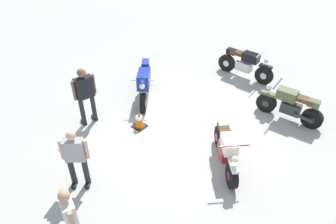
{
  "coord_description": "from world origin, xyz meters",
  "views": [
    {
      "loc": [
        5.87,
        4.41,
        5.9
      ],
      "look_at": [
        0.67,
        -0.08,
        0.75
      ],
      "focal_mm": 34.4,
      "sensor_mm": 36.0,
      "label": 1
    }
  ],
  "objects": [
    {
      "name": "traffic_cone",
      "position": [
        0.97,
        -0.9,
        0.26
      ],
      "size": [
        0.36,
        0.36,
        0.53
      ],
      "color": "black",
      "rests_on": "ground"
    },
    {
      "name": "motorcycle_black_cruiser",
      "position": [
        -3.46,
        -0.07,
        0.52
      ],
      "size": [
        0.7,
        2.09,
        1.09
      ],
      "rotation": [
        0.0,
        0.0,
        1.61
      ],
      "color": "black",
      "rests_on": "ground"
    },
    {
      "name": "person_in_white_shirt",
      "position": [
        4.38,
        0.78,
        0.9
      ],
      "size": [
        0.43,
        0.62,
        1.6
      ],
      "rotation": [
        0.0,
        0.0,
        5.93
      ],
      "color": "#262628",
      "rests_on": "ground"
    },
    {
      "name": "motorcycle_blue_sportbike",
      "position": [
        -0.16,
        -1.77,
        0.59
      ],
      "size": [
        1.62,
        1.39,
        1.14
      ],
      "rotation": [
        0.0,
        0.0,
        0.69
      ],
      "color": "black",
      "rests_on": "ground"
    },
    {
      "name": "motorcycle_olive_vintage",
      "position": [
        -2.15,
        2.16,
        0.49
      ],
      "size": [
        0.7,
        1.96,
        1.07
      ],
      "rotation": [
        0.0,
        0.0,
        4.8
      ],
      "color": "black",
      "rests_on": "ground"
    },
    {
      "name": "motorcycle_cream_vintage",
      "position": [
        0.62,
        1.75,
        0.49
      ],
      "size": [
        1.48,
        1.5,
        1.07
      ],
      "rotation": [
        0.0,
        0.0,
        0.79
      ],
      "color": "black",
      "rests_on": "ground"
    },
    {
      "name": "person_in_gray_shirt",
      "position": [
        3.36,
        -0.45,
        0.9
      ],
      "size": [
        0.52,
        0.54,
        1.59
      ],
      "rotation": [
        0.0,
        0.0,
        0.74
      ],
      "color": "#262628",
      "rests_on": "ground"
    },
    {
      "name": "person_in_black_shirt",
      "position": [
        1.77,
        -2.15,
        1.02
      ],
      "size": [
        0.68,
        0.39,
        1.77
      ],
      "rotation": [
        0.0,
        0.0,
        4.51
      ],
      "color": "#262628",
      "rests_on": "ground"
    },
    {
      "name": "ground_plane",
      "position": [
        0.0,
        0.0,
        0.0
      ],
      "size": [
        40.0,
        40.0,
        0.0
      ],
      "primitive_type": "plane",
      "color": "#ADAAA3"
    }
  ]
}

